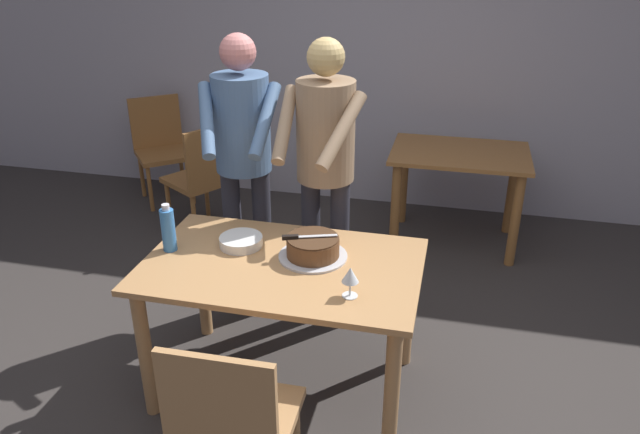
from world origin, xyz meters
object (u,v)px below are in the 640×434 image
person_standing_beside (243,149)px  person_cutting_cake (325,158)px  background_chair_1 (161,145)px  chair_near_side (233,422)px  background_table (458,172)px  water_bottle (168,229)px  wine_glass_near (350,276)px  cake_knife (298,237)px  background_chair_0 (203,175)px  main_dining_table (283,285)px  cake_on_platter (313,248)px  plate_stack (241,241)px

person_standing_beside → person_cutting_cake: bearing=-3.5°
person_cutting_cake → background_chair_1: bearing=139.7°
chair_near_side → background_chair_1: 3.49m
background_table → person_standing_beside: bearing=-134.4°
water_bottle → wine_glass_near: bearing=-12.5°
cake_knife → chair_near_side: size_ratio=0.29×
wine_glass_near → background_chair_1: (-2.15, 2.40, -0.36)m
background_chair_1 → cake_knife: bearing=-49.1°
background_table → background_chair_0: background_chair_0 is taller
water_bottle → background_table: 2.37m
water_bottle → person_cutting_cake: size_ratio=0.15×
person_standing_beside → background_chair_1: bearing=131.5°
wine_glass_near → background_chair_0: size_ratio=0.16×
wine_glass_near → cake_knife: bearing=138.0°
main_dining_table → wine_glass_near: 0.49m
cake_on_platter → water_bottle: size_ratio=1.36×
cake_knife → water_bottle: size_ratio=1.05×
background_table → wine_glass_near: bearing=-101.3°
cake_knife → person_cutting_cake: bearing=89.7°
background_table → background_chair_1: (-2.57, 0.29, -0.09)m
main_dining_table → chair_near_side: size_ratio=1.49×
cake_on_platter → person_cutting_cake: person_cutting_cake is taller
main_dining_table → background_chair_1: bearing=129.0°
wine_glass_near → chair_near_side: 0.77m
water_bottle → background_chair_1: bearing=118.5°
main_dining_table → person_standing_beside: size_ratio=0.78×
cake_on_platter → person_standing_beside: 0.84m
wine_glass_near → background_chair_1: size_ratio=0.16×
person_cutting_cake → chair_near_side: bearing=-91.4°
cake_on_platter → cake_knife: size_ratio=1.30×
water_bottle → plate_stack: bearing=20.0°
plate_stack → water_bottle: (-0.33, -0.12, 0.09)m
cake_on_platter → background_table: size_ratio=0.34×
chair_near_side → background_chair_1: bearing=121.2°
cake_on_platter → person_standing_beside: (-0.55, 0.57, 0.27)m
water_bottle → background_table: (1.38, 1.90, -0.29)m
cake_on_platter → background_chair_0: size_ratio=0.38×
chair_near_side → water_bottle: bearing=127.9°
chair_near_side → background_chair_1: (-1.81, 2.99, 0.00)m
water_bottle → background_chair_1: 2.52m
cake_on_platter → cake_knife: (-0.07, -0.02, 0.06)m
cake_on_platter → plate_stack: 0.39m
water_bottle → background_chair_0: size_ratio=0.28×
chair_near_side → background_chair_0: bearing=115.7°
cake_on_platter → chair_near_side: size_ratio=0.38×
chair_near_side → background_chair_0: size_ratio=1.00×
main_dining_table → background_chair_0: bearing=125.0°
wine_glass_near → chair_near_side: chair_near_side is taller
plate_stack → water_bottle: size_ratio=0.88×
person_standing_beside → background_table: (1.22, 1.24, -0.50)m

